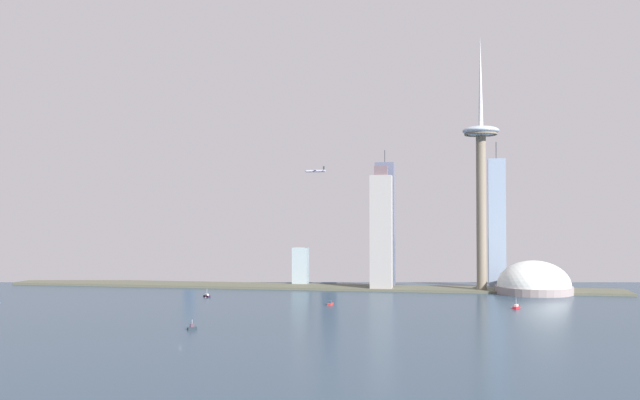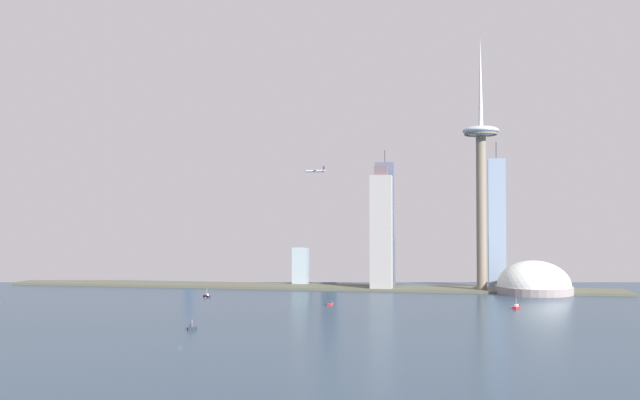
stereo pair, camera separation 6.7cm
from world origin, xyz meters
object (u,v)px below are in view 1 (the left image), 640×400
skyscraper_1 (190,255)px  skyscraper_6 (330,236)px  stadium_dome (534,287)px  skyscraper_4 (497,223)px  channel_buoy_0 (206,297)px  skyscraper_5 (301,267)px  boat_1 (330,304)px  skyscraper_7 (304,232)px  airplane (315,171)px  skyscraper_2 (385,225)px  boat_3 (516,307)px  observation_tower (481,165)px  boat_0 (192,328)px  skyscraper_0 (499,255)px  boat_4 (207,296)px  skyscraper_3 (381,231)px

skyscraper_1 → skyscraper_6: bearing=10.7°
stadium_dome → skyscraper_4: skyscraper_4 is taller
channel_buoy_0 → skyscraper_5: bearing=65.0°
boat_1 → skyscraper_7: bearing=22.5°
skyscraper_6 → channel_buoy_0: 271.41m
skyscraper_4 → airplane: 252.27m
skyscraper_2 → boat_3: bearing=-52.8°
skyscraper_2 → boat_1: size_ratio=15.04×
observation_tower → boat_0: 453.68m
stadium_dome → channel_buoy_0: stadium_dome is taller
skyscraper_0 → skyscraper_4: bearing=-95.5°
stadium_dome → skyscraper_4: bearing=122.6°
channel_buoy_0 → airplane: 250.60m
skyscraper_2 → airplane: skyscraper_2 is taller
boat_1 → boat_4: (-153.38, 47.91, -0.25)m
skyscraper_7 → stadium_dome: bearing=-21.7°
skyscraper_1 → boat_4: size_ratio=7.09×
observation_tower → boat_0: size_ratio=37.98×
boat_3 → boat_0: bearing=150.6°
skyscraper_6 → observation_tower: bearing=-28.9°
skyscraper_7 → boat_1: skyscraper_7 is taller
observation_tower → airplane: size_ratio=11.29×
skyscraper_0 → channel_buoy_0: skyscraper_0 is taller
skyscraper_2 → skyscraper_6: skyscraper_2 is taller
skyscraper_0 → skyscraper_1: 442.59m
skyscraper_6 → skyscraper_1: bearing=-169.3°
skyscraper_7 → skyscraper_2: bearing=-31.6°
stadium_dome → boat_4: bearing=-163.8°
skyscraper_2 → boat_1: skyscraper_2 is taller
skyscraper_4 → boat_3: (4.87, -213.23, -83.24)m
skyscraper_2 → skyscraper_4: skyscraper_4 is taller
skyscraper_3 → boat_0: skyscraper_3 is taller
skyscraper_0 → skyscraper_2: size_ratio=0.46×
skyscraper_4 → skyscraper_6: skyscraper_4 is taller
skyscraper_5 → boat_0: skyscraper_5 is taller
boat_1 → skyscraper_4: bearing=-35.0°
skyscraper_6 → boat_0: skyscraper_6 is taller
skyscraper_2 → boat_3: 261.38m
skyscraper_3 → channel_buoy_0: (-190.15, -120.54, -74.29)m
skyscraper_7 → boat_3: 397.83m
skyscraper_5 → airplane: airplane is taller
skyscraper_2 → boat_3: (150.27, -197.91, -81.07)m
skyscraper_4 → boat_4: size_ratio=18.15×
stadium_dome → skyscraper_3: bearing=178.9°
skyscraper_3 → channel_buoy_0: bearing=-147.6°
stadium_dome → skyscraper_1: 483.27m
skyscraper_0 → skyscraper_6: (-239.76, 2.32, 24.62)m
boat_0 → boat_3: size_ratio=0.71×
boat_3 → airplane: bearing=76.1°
airplane → skyscraper_6: bearing=-92.1°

